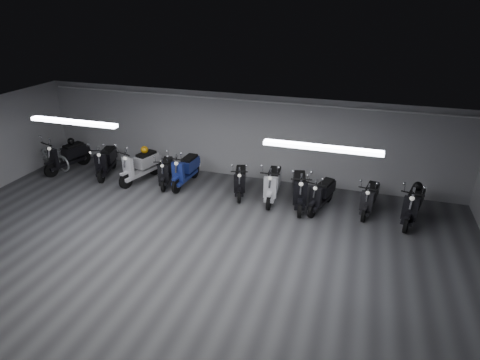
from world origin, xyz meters
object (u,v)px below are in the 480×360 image
(scooter_2, at_px, (139,161))
(scooter_3, at_px, (166,167))
(scooter_10, at_px, (414,199))
(scooter_6, at_px, (273,179))
(scooter_9, at_px, (370,193))
(bicycle, at_px, (51,153))
(scooter_7, at_px, (300,184))
(helmet_2, at_px, (418,186))
(scooter_0, at_px, (66,151))
(scooter_1, at_px, (105,156))
(scooter_4, at_px, (185,165))
(scooter_5, at_px, (240,176))
(helmet_0, at_px, (71,141))
(scooter_8, at_px, (322,190))
(helmet_1, at_px, (144,150))

(scooter_2, height_order, scooter_3, scooter_2)
(scooter_10, bearing_deg, scooter_6, -167.71)
(scooter_9, xyz_separation_m, bicycle, (-10.68, -0.03, -0.04))
(scooter_7, distance_m, bicycle, 8.76)
(scooter_6, xyz_separation_m, helmet_2, (3.90, 0.11, 0.29))
(bicycle, bearing_deg, scooter_0, -78.43)
(scooter_0, bearing_deg, helmet_2, 16.11)
(helmet_2, bearing_deg, scooter_1, -179.72)
(scooter_4, height_order, scooter_7, scooter_7)
(scooter_9, bearing_deg, scooter_6, -168.71)
(bicycle, bearing_deg, scooter_6, -77.58)
(scooter_6, distance_m, bicycle, 7.94)
(scooter_5, relative_size, scooter_7, 0.87)
(bicycle, xyz_separation_m, scooter_10, (11.78, -0.15, 0.13))
(helmet_0, bearing_deg, scooter_0, -105.56)
(scooter_0, distance_m, scooter_1, 1.55)
(scooter_8, bearing_deg, helmet_2, 23.59)
(scooter_2, bearing_deg, scooter_10, 14.44)
(scooter_6, relative_size, helmet_0, 7.84)
(scooter_9, bearing_deg, scooter_2, -169.17)
(helmet_1, height_order, helmet_2, helmet_1)
(scooter_10, bearing_deg, scooter_7, -165.06)
(scooter_2, distance_m, helmet_2, 8.33)
(scooter_8, relative_size, helmet_0, 7.19)
(scooter_6, xyz_separation_m, bicycle, (-7.94, 0.01, -0.12))
(scooter_3, bearing_deg, scooter_5, -16.14)
(scooter_7, bearing_deg, scooter_4, 163.21)
(scooter_4, distance_m, helmet_1, 1.50)
(scooter_0, relative_size, helmet_2, 8.23)
(scooter_5, xyz_separation_m, helmet_2, (4.93, 0.05, 0.36))
(scooter_5, height_order, bicycle, scooter_5)
(scooter_3, height_order, scooter_8, scooter_8)
(scooter_2, bearing_deg, scooter_4, 21.86)
(scooter_0, xyz_separation_m, scooter_10, (11.14, -0.14, -0.03))
(scooter_1, xyz_separation_m, scooter_9, (8.49, -0.02, -0.08))
(scooter_8, bearing_deg, scooter_5, -168.04)
(scooter_3, distance_m, helmet_2, 7.43)
(scooter_0, bearing_deg, scooter_6, 15.57)
(scooter_4, relative_size, helmet_0, 7.98)
(bicycle, height_order, helmet_0, bicycle)
(scooter_5, xyz_separation_m, bicycle, (-6.92, -0.05, -0.05))
(scooter_1, height_order, helmet_2, scooter_1)
(scooter_9, relative_size, bicycle, 0.94)
(scooter_4, distance_m, scooter_6, 2.89)
(scooter_9, bearing_deg, scooter_3, -169.61)
(scooter_3, height_order, scooter_6, scooter_6)
(scooter_7, relative_size, helmet_0, 8.05)
(scooter_7, relative_size, helmet_2, 8.06)
(scooter_1, distance_m, scooter_4, 2.87)
(helmet_1, distance_m, helmet_2, 8.26)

